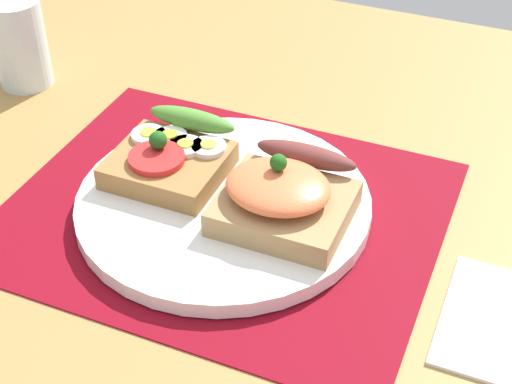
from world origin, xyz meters
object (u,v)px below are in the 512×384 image
Objects in this scene: plate at (224,204)px; drinking_glass at (20,43)px; sandwich_egg_tomato at (172,156)px; sandwich_salmon at (284,195)px.

plate is 2.65× the size of drinking_glass.
sandwich_egg_tomato is (-5.75, 1.85, 2.21)cm from plate.
sandwich_salmon reaches higher than plate.
sandwich_salmon is at bearing -10.10° from sandwich_egg_tomato.
sandwich_egg_tomato is 25.34cm from drinking_glass.
sandwich_egg_tomato is at bearing 162.20° from plate.
drinking_glass is at bearing 156.49° from sandwich_egg_tomato.
sandwich_salmon is (5.52, -0.16, 2.75)cm from plate.
sandwich_salmon reaches higher than sandwich_egg_tomato.
sandwich_egg_tomato is 1.07× the size of drinking_glass.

